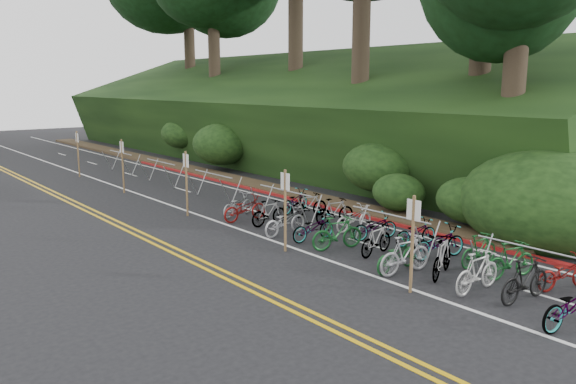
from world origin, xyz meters
name	(u,v)px	position (x,y,z in m)	size (l,w,h in m)	color
ground	(402,305)	(0.00, 0.00, 0.00)	(120.00, 120.00, 0.00)	black
road_markings	(200,220)	(0.63, 10.10, 0.00)	(7.47, 80.00, 0.01)	gold
red_curb	(276,195)	(5.70, 12.00, 0.05)	(0.25, 28.00, 0.10)	maroon
embankment	(299,124)	(12.96, 19.04, 2.57)	(14.30, 48.14, 9.11)	black
bike_rack_front	(536,259)	(3.32, -1.38, 0.79)	(1.09, 3.18, 1.05)	#929396
bike_racks_rest	(213,181)	(3.00, 13.00, 0.85)	(1.14, 23.00, 1.17)	#929396
signpost_near	(413,238)	(0.81, 0.41, 1.38)	(0.08, 0.40, 2.40)	brown
signposts_rest	(151,170)	(0.60, 14.00, 1.43)	(0.08, 18.40, 2.50)	brown
bike_front	(405,254)	(1.80, 1.39, 0.53)	(1.76, 0.50, 1.06)	#9E9EA3
bike_valet	(383,236)	(2.90, 3.14, 0.47)	(3.45, 14.61, 1.06)	slate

